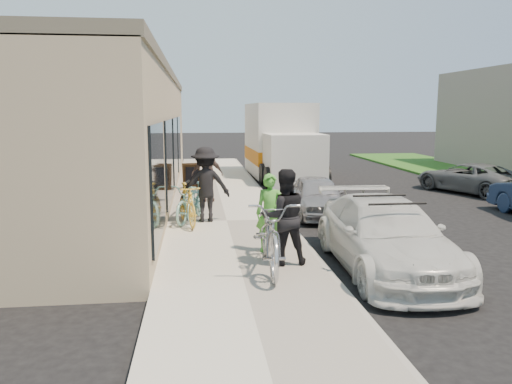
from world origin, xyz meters
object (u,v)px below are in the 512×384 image
sedan_white (385,235)px  woman_rider (270,213)px  bystander_a (206,184)px  moving_truck (281,145)px  bystander_b (207,174)px  sedan_silver (317,196)px  sandwich_board (191,176)px  cruiser_bike_a (196,201)px  cruiser_bike_c (187,204)px  cruiser_bike_b (192,202)px  far_car_gray (469,178)px  man_standing (284,217)px  tandem_bike (271,233)px  bike_rack (187,195)px

sedan_white → woman_rider: size_ratio=2.92×
woman_rider → bystander_a: bearing=125.2°
moving_truck → bystander_b: (-3.38, -6.16, -0.46)m
sedan_white → moving_truck: (0.26, 12.99, 0.79)m
sedan_silver → sandwich_board: bearing=133.4°
sedan_silver → bystander_a: bearing=-158.2°
woman_rider → bystander_b: size_ratio=0.94×
sedan_white → cruiser_bike_a: sedan_white is taller
cruiser_bike_c → bystander_a: bearing=24.3°
cruiser_bike_b → cruiser_bike_c: size_ratio=1.09×
sandwich_board → cruiser_bike_a: bearing=-97.8°
sedan_silver → cruiser_bike_c: size_ratio=1.93×
bystander_a → far_car_gray: bearing=-159.9°
man_standing → cruiser_bike_c: size_ratio=1.03×
far_car_gray → tandem_bike: size_ratio=1.59×
bike_rack → man_standing: size_ratio=0.53×
cruiser_bike_a → woman_rider: bearing=-50.0°
sedan_silver → far_car_gray: bearing=31.0°
far_car_gray → woman_rider: (-8.39, -7.35, 0.39)m
far_car_gray → tandem_bike: (-8.54, -8.41, 0.25)m
bystander_a → woman_rider: bearing=107.8°
moving_truck → cruiser_bike_c: moving_truck is taller
moving_truck → woman_rider: moving_truck is taller
cruiser_bike_a → sandwich_board: bearing=107.6°
bike_rack → tandem_bike: bearing=-72.1°
cruiser_bike_c → bystander_a: bystander_a is taller
bike_rack → tandem_bike: size_ratio=0.38×
sandwich_board → sedan_silver: (3.56, -4.28, -0.06)m
woman_rider → cruiser_bike_a: 3.53m
far_car_gray → bystander_a: 10.57m
moving_truck → bystander_a: size_ratio=3.54×
sedan_white → cruiser_bike_a: size_ratio=2.86×
woman_rider → man_standing: (0.14, -0.81, 0.09)m
man_standing → bystander_b: size_ratio=1.05×
bike_rack → bystander_a: bearing=-58.5°
sedan_white → far_car_gray: size_ratio=1.17×
sandwich_board → moving_truck: moving_truck is taller
tandem_bike → woman_rider: bearing=84.9°
tandem_bike → bystander_a: bearing=107.7°
bike_rack → cruiser_bike_a: 0.62m
sedan_white → sedan_silver: sedan_white is taller
tandem_bike → woman_rider: woman_rider is taller
sedan_white → moving_truck: bearing=90.4°
woman_rider → bike_rack: bearing=127.3°
man_standing → bystander_b: (-1.24, 6.69, -0.04)m
sedan_silver → cruiser_bike_b: same height
bystander_a → man_standing: bearing=105.2°
sandwich_board → bystander_a: (0.42, -5.31, 0.48)m
sandwich_board → sedan_silver: size_ratio=0.28×
cruiser_bike_c → bike_rack: bearing=77.9°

